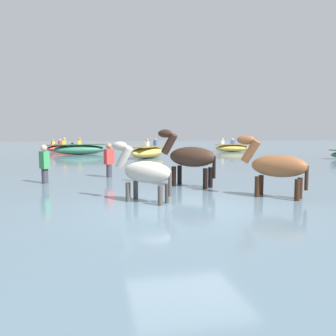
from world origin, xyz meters
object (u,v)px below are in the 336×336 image
at_px(horse_lead_pinto, 145,174).
at_px(horse_flank_chestnut, 276,168).
at_px(boat_distant_west, 80,149).
at_px(boat_near_port, 148,152).
at_px(boat_mid_channel, 60,148).
at_px(horse_trailing_dark_bay, 190,158).
at_px(boat_mid_outer, 232,148).
at_px(person_spectator_far, 109,165).
at_px(person_wading_mid, 45,169).

bearing_deg(horse_lead_pinto, horse_flank_chestnut, -2.24).
distance_m(boat_distant_west, boat_near_port, 6.15).
bearing_deg(horse_lead_pinto, boat_distant_west, 96.36).
bearing_deg(boat_mid_channel, horse_trailing_dark_bay, -75.36).
height_order(boat_near_port, boat_mid_outer, boat_near_port).
relative_size(horse_flank_chestnut, person_spectator_far, 1.19).
xyz_separation_m(person_wading_mid, person_spectator_far, (2.05, 1.08, 0.00)).
bearing_deg(boat_distant_west, horse_lead_pinto, -83.64).
distance_m(horse_flank_chestnut, boat_mid_outer, 20.31).
bearing_deg(horse_trailing_dark_bay, boat_mid_channel, 104.64).
distance_m(horse_flank_chestnut, person_wading_mid, 6.95).
height_order(boat_distant_west, person_wading_mid, person_wading_mid).
height_order(horse_lead_pinto, person_spectator_far, horse_lead_pinto).
distance_m(horse_trailing_dark_bay, horse_flank_chestnut, 2.67).
xyz_separation_m(boat_mid_channel, boat_near_port, (6.01, -8.96, 0.08)).
relative_size(horse_lead_pinto, person_spectator_far, 1.10).
xyz_separation_m(horse_lead_pinto, boat_near_port, (2.25, 13.71, -0.28)).
distance_m(horse_flank_chestnut, boat_mid_channel, 23.85).
height_order(boat_mid_outer, person_spectator_far, person_spectator_far).
xyz_separation_m(horse_flank_chestnut, boat_distant_west, (-5.25, 18.26, -0.37)).
distance_m(horse_lead_pinto, person_wading_mid, 4.46).
bearing_deg(horse_trailing_dark_bay, person_wading_mid, 159.59).
relative_size(horse_lead_pinto, boat_distant_west, 0.47).
bearing_deg(boat_mid_outer, horse_lead_pinto, -117.95).
distance_m(horse_trailing_dark_bay, boat_near_port, 11.73).
bearing_deg(boat_near_port, boat_mid_channel, 123.88).
bearing_deg(boat_mid_outer, person_spectator_far, -126.68).
height_order(boat_distant_west, boat_near_port, boat_near_port).
relative_size(horse_flank_chestnut, boat_mid_channel, 0.74).
xyz_separation_m(boat_mid_channel, person_wading_mid, (1.13, -19.07, 0.17)).
distance_m(boat_near_port, person_spectator_far, 9.46).
height_order(horse_lead_pinto, horse_flank_chestnut, horse_flank_chestnut).
relative_size(horse_lead_pinto, boat_mid_channel, 0.68).
distance_m(horse_trailing_dark_bay, person_spectator_far, 3.50).
height_order(horse_flank_chestnut, person_wading_mid, horse_flank_chestnut).
distance_m(horse_trailing_dark_bay, boat_distant_west, 16.54).
bearing_deg(boat_mid_channel, person_wading_mid, -86.62).
bearing_deg(boat_near_port, boat_distant_west, 134.00).
bearing_deg(person_wading_mid, horse_flank_chestnut, -32.41).
distance_m(horse_lead_pinto, boat_near_port, 13.90).
relative_size(horse_lead_pinto, horse_trailing_dark_bay, 0.85).
height_order(boat_mid_outer, person_wading_mid, person_wading_mid).
distance_m(boat_distant_west, boat_mid_outer, 12.13).
relative_size(boat_distant_west, person_wading_mid, 2.34).
bearing_deg(horse_trailing_dark_bay, horse_lead_pinto, -129.15).
distance_m(person_wading_mid, person_spectator_far, 2.32).
bearing_deg(person_wading_mid, horse_trailing_dark_bay, -20.41).
bearing_deg(person_spectator_far, boat_distant_west, 96.10).
xyz_separation_m(horse_flank_chestnut, person_wading_mid, (-5.87, 3.72, -0.28)).
bearing_deg(boat_mid_channel, horse_lead_pinto, -80.58).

